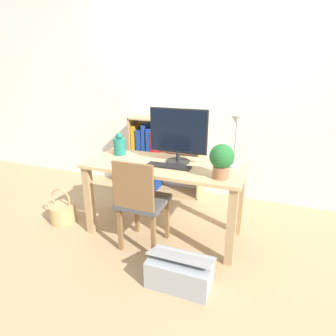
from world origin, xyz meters
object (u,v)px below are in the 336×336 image
(bookshelf, at_px, (153,158))
(storage_box, at_px, (180,272))
(keyboard, at_px, (169,166))
(desk_lamp, at_px, (235,137))
(monitor, at_px, (178,134))
(chair, at_px, (141,201))
(basket, at_px, (63,212))
(vase, at_px, (120,145))
(potted_plant, at_px, (222,159))

(bookshelf, distance_m, storage_box, 1.85)
(keyboard, distance_m, desk_lamp, 0.63)
(monitor, relative_size, storage_box, 1.13)
(bookshelf, bearing_deg, chair, -71.04)
(basket, xyz_separation_m, storage_box, (1.48, -0.45, 0.01))
(basket, bearing_deg, storage_box, -16.82)
(chair, xyz_separation_m, storage_box, (0.48, -0.33, -0.36))
(desk_lamp, xyz_separation_m, chair, (-0.71, -0.40, -0.54))
(vase, height_order, potted_plant, potted_plant)
(monitor, bearing_deg, vase, 178.39)
(monitor, xyz_separation_m, desk_lamp, (0.51, -0.01, 0.02))
(potted_plant, height_order, bookshelf, potted_plant)
(bookshelf, distance_m, basket, 1.31)
(monitor, relative_size, basket, 1.44)
(vase, height_order, chair, vase)
(monitor, bearing_deg, storage_box, -69.37)
(keyboard, height_order, storage_box, keyboard)
(storage_box, bearing_deg, keyboard, 118.15)
(vase, distance_m, desk_lamp, 1.16)
(desk_lamp, bearing_deg, vase, 178.75)
(basket, distance_m, storage_box, 1.54)
(desk_lamp, distance_m, storage_box, 1.18)
(monitor, distance_m, storage_box, 1.18)
(potted_plant, distance_m, chair, 0.78)
(desk_lamp, relative_size, bookshelf, 0.49)
(keyboard, relative_size, bookshelf, 0.41)
(vase, relative_size, potted_plant, 0.81)
(monitor, distance_m, potted_plant, 0.54)
(chair, bearing_deg, vase, 137.51)
(keyboard, xyz_separation_m, storage_box, (0.31, -0.58, -0.62))
(desk_lamp, relative_size, chair, 0.55)
(monitor, height_order, desk_lamp, monitor)
(desk_lamp, relative_size, storage_box, 0.98)
(keyboard, bearing_deg, monitor, 79.21)
(keyboard, relative_size, desk_lamp, 0.84)
(monitor, bearing_deg, chair, -115.83)
(keyboard, relative_size, potted_plant, 1.43)
(desk_lamp, bearing_deg, chair, -150.46)
(keyboard, height_order, bookshelf, bookshelf)
(desk_lamp, bearing_deg, bookshelf, 143.29)
(vase, relative_size, desk_lamp, 0.48)
(keyboard, height_order, vase, vase)
(potted_plant, xyz_separation_m, basket, (-1.65, -0.03, -0.78))
(bookshelf, bearing_deg, desk_lamp, -36.71)
(storage_box, bearing_deg, potted_plant, 69.66)
(keyboard, height_order, chair, chair)
(monitor, distance_m, chair, 0.69)
(chair, relative_size, basket, 2.27)
(storage_box, bearing_deg, vase, 140.35)
(keyboard, distance_m, storage_box, 0.90)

